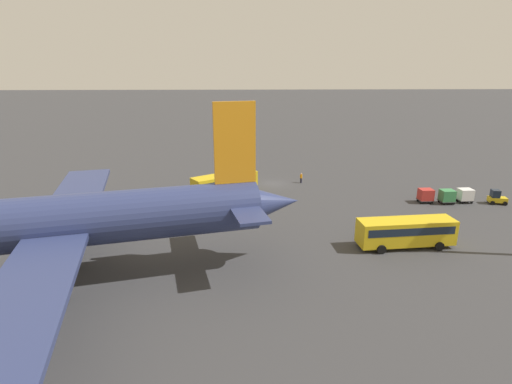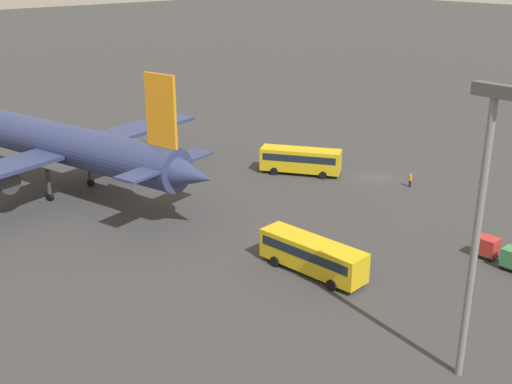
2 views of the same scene
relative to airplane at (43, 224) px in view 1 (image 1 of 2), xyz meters
name	(u,v)px [view 1 (image 1 of 2)]	position (x,y,z in m)	size (l,w,h in m)	color
ground_plane	(273,184)	(-22.60, -32.69, -6.07)	(600.00, 600.00, 0.00)	#38383A
airplane	(43,224)	(0.00, 0.00, 0.00)	(47.37, 40.99, 16.16)	navy
shuttle_bus_near	(225,183)	(-14.71, -26.50, -4.07)	(10.30, 8.16, 3.36)	gold
shuttle_bus_far	(406,231)	(-35.28, -7.08, -4.16)	(10.79, 3.74, 3.19)	gold
baggage_tug	(497,198)	(-54.41, -20.99, -5.13)	(2.61, 2.05, 2.10)	gold
worker_person	(301,178)	(-27.52, -33.00, -5.20)	(0.38, 0.38, 1.74)	#1E1E2D
cargo_cart_white	(465,195)	(-50.10, -21.74, -4.88)	(2.06, 1.76, 2.06)	#38383D
cargo_cart_green	(447,196)	(-47.18, -21.32, -4.88)	(2.06, 1.76, 2.06)	#38383D
cargo_cart_red	(426,195)	(-44.26, -21.88, -4.88)	(2.06, 1.76, 2.06)	#38383D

